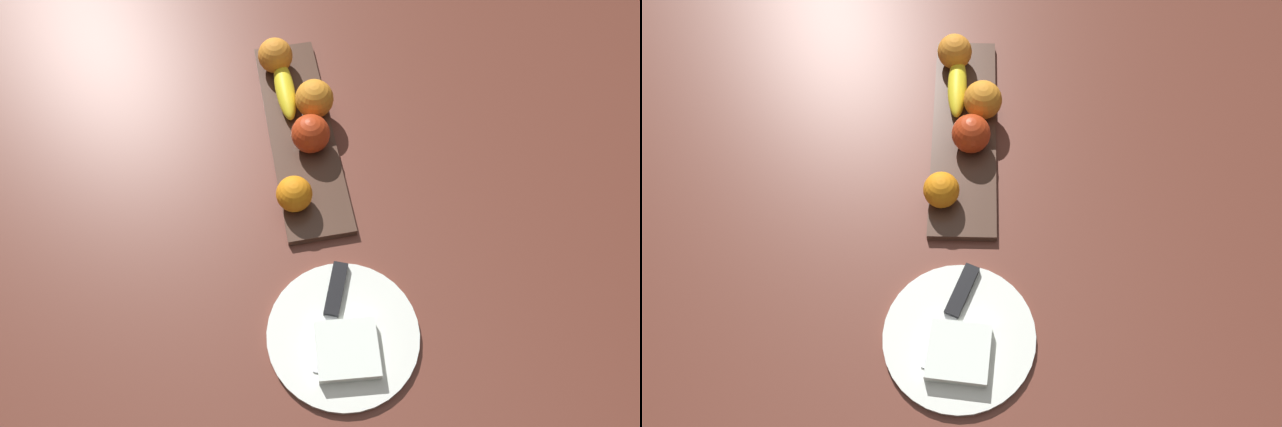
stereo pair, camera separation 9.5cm
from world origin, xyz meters
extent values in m
plane|color=brown|center=(0.00, 0.00, 0.00)|extent=(2.40, 2.40, 0.00)
cube|color=#4B3125|center=(0.01, -0.03, 0.01)|extent=(0.45, 0.12, 0.01)
sphere|color=red|center=(0.04, -0.01, 0.05)|extent=(0.07, 0.07, 0.07)
ellipsoid|color=yellow|center=(-0.09, -0.04, 0.03)|extent=(0.15, 0.04, 0.04)
sphere|color=orange|center=(0.16, -0.06, 0.05)|extent=(0.06, 0.06, 0.06)
sphere|color=orange|center=(-0.16, -0.05, 0.05)|extent=(0.07, 0.07, 0.07)
sphere|color=orange|center=(-0.04, 0.01, 0.05)|extent=(0.07, 0.07, 0.07)
cylinder|color=white|center=(0.40, -0.03, 0.01)|extent=(0.24, 0.24, 0.01)
cube|color=white|center=(0.43, -0.03, 0.02)|extent=(0.10, 0.10, 0.02)
cube|color=silver|center=(0.38, -0.04, 0.01)|extent=(0.15, 0.07, 0.00)
cube|color=black|center=(0.33, -0.02, 0.02)|extent=(0.09, 0.06, 0.01)
camera|label=1|loc=(0.66, -0.11, 0.87)|focal=32.21mm
camera|label=2|loc=(0.67, -0.02, 0.87)|focal=32.21mm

